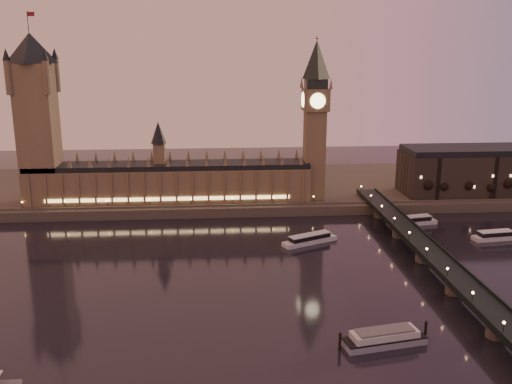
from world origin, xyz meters
The scene contains 15 objects.
ground centered at (0.00, 0.00, 0.00)m, with size 700.00×700.00×0.00m, color black.
far_embankment centered at (30.00, 165.00, 3.00)m, with size 560.00×130.00×6.00m, color #423D35.
palace_of_westminster centered at (-40.12, 120.99, 21.71)m, with size 180.00×26.62×52.00m.
victoria_tower centered at (-120.00, 121.00, 65.79)m, with size 31.68×31.68×118.00m.
big_ben centered at (53.99, 120.99, 63.95)m, with size 17.68×17.68×104.00m.
westminster_bridge centered at (91.61, 0.00, 5.52)m, with size 13.20×260.00×15.30m.
bare_tree_0 centered at (125.59, 109.00, 14.94)m, with size 5.90×5.90×11.99m.
bare_tree_1 centered at (139.61, 109.00, 14.94)m, with size 5.90×5.90×11.99m.
bare_tree_2 centered at (153.63, 109.00, 14.94)m, with size 5.90×5.90×11.99m.
bare_tree_3 centered at (167.65, 109.00, 14.94)m, with size 5.90×5.90×11.99m.
bare_tree_4 centered at (181.66, 109.00, 14.94)m, with size 5.90×5.90×11.99m.
cruise_boat_a centered at (40.15, 50.12, 2.26)m, with size 31.90×20.01×5.12m.
cruise_boat_b centered at (107.73, 78.53, 2.33)m, with size 29.53×12.40×5.30m.
cruise_boat_c centered at (143.81, 48.41, 2.25)m, with size 26.20×10.10×5.11m.
moored_barge centered at (49.09, -59.48, 2.71)m, with size 34.42×13.97×6.42m.
Camera 1 is at (-10.50, -240.68, 104.74)m, focal length 40.00 mm.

